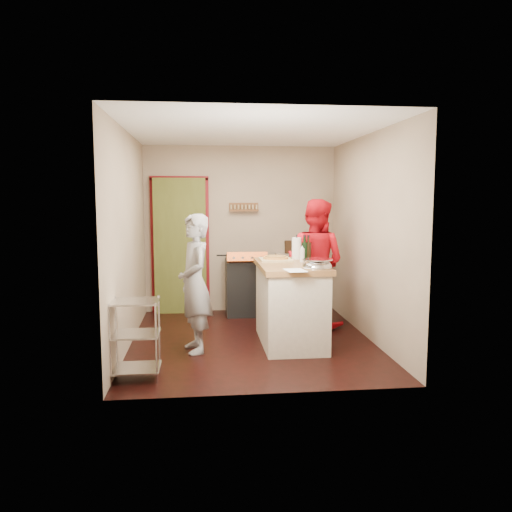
{
  "coord_description": "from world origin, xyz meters",
  "views": [
    {
      "loc": [
        -0.6,
        -6.13,
        1.79
      ],
      "look_at": [
        0.06,
        0.0,
        1.08
      ],
      "focal_mm": 35.0,
      "sensor_mm": 36.0,
      "label": 1
    }
  ],
  "objects_px": {
    "wire_shelving": "(135,335)",
    "stove": "(246,286)",
    "island": "(291,302)",
    "person_red": "(315,263)",
    "person_stripe": "(195,283)"
  },
  "relations": [
    {
      "from": "stove",
      "to": "person_red",
      "type": "relative_size",
      "value": 0.56
    },
    {
      "from": "stove",
      "to": "person_red",
      "type": "xyz_separation_m",
      "value": [
        0.92,
        -0.74,
        0.44
      ]
    },
    {
      "from": "wire_shelving",
      "to": "island",
      "type": "relative_size",
      "value": 0.56
    },
    {
      "from": "island",
      "to": "person_red",
      "type": "bearing_deg",
      "value": 59.73
    },
    {
      "from": "wire_shelving",
      "to": "person_red",
      "type": "bearing_deg",
      "value": 39.95
    },
    {
      "from": "stove",
      "to": "person_stripe",
      "type": "distance_m",
      "value": 1.98
    },
    {
      "from": "island",
      "to": "person_red",
      "type": "distance_m",
      "value": 1.04
    },
    {
      "from": "stove",
      "to": "person_red",
      "type": "distance_m",
      "value": 1.26
    },
    {
      "from": "wire_shelving",
      "to": "person_red",
      "type": "distance_m",
      "value": 2.96
    },
    {
      "from": "island",
      "to": "person_red",
      "type": "height_order",
      "value": "person_red"
    },
    {
      "from": "stove",
      "to": "person_red",
      "type": "height_order",
      "value": "person_red"
    },
    {
      "from": "stove",
      "to": "person_stripe",
      "type": "height_order",
      "value": "person_stripe"
    },
    {
      "from": "island",
      "to": "person_stripe",
      "type": "bearing_deg",
      "value": -169.83
    },
    {
      "from": "stove",
      "to": "person_stripe",
      "type": "relative_size",
      "value": 0.62
    },
    {
      "from": "wire_shelving",
      "to": "stove",
      "type": "bearing_deg",
      "value": 63.15
    }
  ]
}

